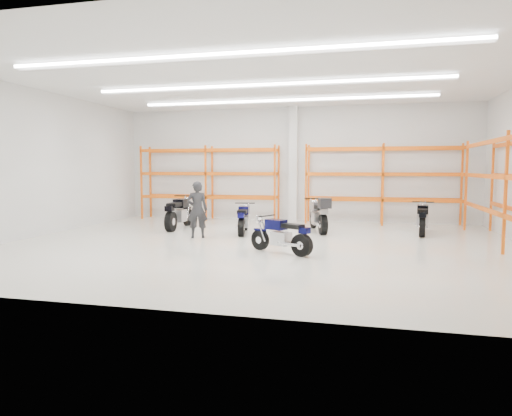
% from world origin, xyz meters
% --- Properties ---
extents(ground, '(14.00, 14.00, 0.00)m').
position_xyz_m(ground, '(0.00, 0.00, 0.00)').
color(ground, silver).
rests_on(ground, ground).
extents(room_shell, '(14.02, 12.02, 4.51)m').
position_xyz_m(room_shell, '(0.00, 0.03, 3.28)').
color(room_shell, silver).
rests_on(room_shell, ground).
extents(motorcycle_main, '(1.70, 0.99, 0.91)m').
position_xyz_m(motorcycle_main, '(0.85, -1.17, 0.43)').
color(motorcycle_main, black).
rests_on(motorcycle_main, ground).
extents(motorcycle_back_a, '(0.76, 2.30, 1.13)m').
position_xyz_m(motorcycle_back_a, '(-3.47, 2.47, 0.53)').
color(motorcycle_back_a, black).
rests_on(motorcycle_back_a, ground).
extents(motorcycle_back_b, '(0.64, 1.95, 0.96)m').
position_xyz_m(motorcycle_back_b, '(-0.99, 1.89, 0.45)').
color(motorcycle_back_b, black).
rests_on(motorcycle_back_b, ground).
extents(motorcycle_back_c, '(1.03, 2.24, 1.18)m').
position_xyz_m(motorcycle_back_c, '(1.34, 2.81, 0.56)').
color(motorcycle_back_c, black).
rests_on(motorcycle_back_c, ground).
extents(motorcycle_back_d, '(0.68, 2.05, 1.01)m').
position_xyz_m(motorcycle_back_d, '(4.57, 3.12, 0.47)').
color(motorcycle_back_d, black).
rests_on(motorcycle_back_d, ground).
extents(standing_man, '(0.72, 0.57, 1.71)m').
position_xyz_m(standing_man, '(-2.11, 0.75, 0.85)').
color(standing_man, black).
rests_on(standing_man, ground).
extents(structural_column, '(0.32, 0.32, 4.50)m').
position_xyz_m(structural_column, '(0.00, 5.82, 2.25)').
color(structural_column, white).
rests_on(structural_column, ground).
extents(pallet_racking_back_left, '(5.67, 0.87, 3.00)m').
position_xyz_m(pallet_racking_back_left, '(-3.40, 5.48, 1.79)').
color(pallet_racking_back_left, '#E35016').
rests_on(pallet_racking_back_left, ground).
extents(pallet_racking_back_right, '(5.67, 0.87, 3.00)m').
position_xyz_m(pallet_racking_back_right, '(3.40, 5.48, 1.79)').
color(pallet_racking_back_right, '#E35016').
rests_on(pallet_racking_back_right, ground).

